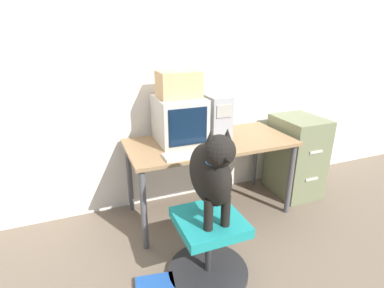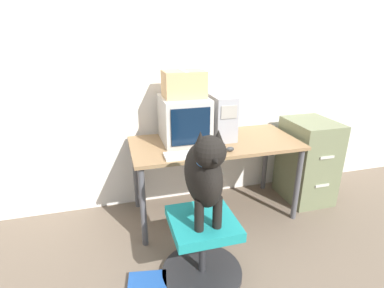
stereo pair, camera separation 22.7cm
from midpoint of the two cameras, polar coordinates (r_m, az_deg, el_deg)
ground_plane at (r=2.77m, az=8.94°, el=-16.53°), size 12.00×12.00×0.00m
wall_back at (r=2.93m, az=4.22°, el=13.58°), size 8.00×0.05×2.60m
desk at (r=2.72m, az=6.75°, el=-1.21°), size 1.50×0.70×0.74m
crt_monitor at (r=2.64m, az=0.99°, el=4.66°), size 0.40×0.45×0.40m
pc_tower at (r=2.77m, az=7.77°, el=5.27°), size 0.19×0.41×0.40m
keyboard at (r=2.38m, az=3.03°, el=-1.93°), size 0.47×0.14×0.03m
computer_mouse at (r=2.49m, az=9.87°, el=-1.03°), size 0.07×0.04×0.04m
office_chair at (r=2.23m, az=5.07°, el=-19.23°), size 0.58×0.58×0.48m
dog at (r=1.89m, az=5.82°, el=-5.45°), size 0.22×0.49×0.66m
filing_cabinet at (r=3.32m, az=22.97°, el=-2.98°), size 0.43×0.54×0.84m
cardboard_box at (r=2.57m, az=1.01°, el=11.33°), size 0.35×0.26×0.22m
book_stack_floor at (r=2.31m, az=-5.33°, el=-24.87°), size 0.29×0.22×0.04m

